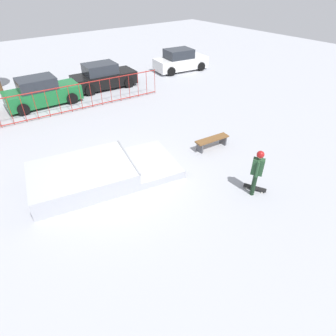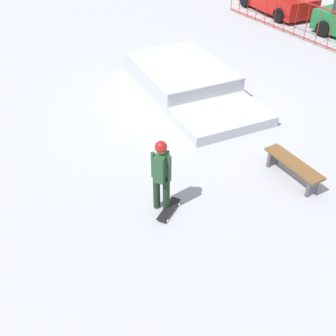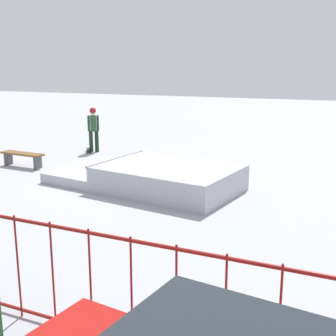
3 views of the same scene
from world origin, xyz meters
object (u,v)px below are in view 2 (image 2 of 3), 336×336
object	(u,v)px
skateboard	(169,209)
park_bench	(293,166)
skater	(161,171)
skate_ramp	(187,81)

from	to	relation	value
skateboard	park_bench	bearing A→B (deg)	-42.01
skater	park_bench	bearing A→B (deg)	-50.75
skateboard	skater	bearing A→B (deg)	75.55
skateboard	park_bench	size ratio (longest dim) A/B	0.49
skate_ramp	skateboard	world-z (taller)	skate_ramp
skateboard	park_bench	distance (m)	3.14
skate_ramp	skater	distance (m)	5.79
skater	skate_ramp	bearing A→B (deg)	13.05
skater	skateboard	world-z (taller)	skater
skate_ramp	skateboard	size ratio (longest dim) A/B	7.25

